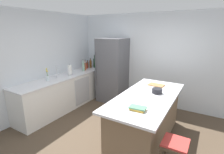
% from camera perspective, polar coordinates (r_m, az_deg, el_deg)
% --- Properties ---
extents(ground_plane, '(7.20, 7.20, 0.00)m').
position_cam_1_polar(ground_plane, '(3.54, 2.00, -21.49)').
color(ground_plane, '#4C3D2D').
extents(wall_rear, '(6.00, 0.10, 2.60)m').
position_cam_1_polar(wall_rear, '(4.99, 14.80, 5.39)').
color(wall_rear, silver).
rests_on(wall_rear, ground_plane).
extents(wall_left, '(0.10, 6.00, 2.60)m').
position_cam_1_polar(wall_left, '(4.62, -25.54, 3.61)').
color(wall_left, silver).
rests_on(wall_left, ground_plane).
extents(counter_run_left, '(0.68, 2.87, 0.92)m').
position_cam_1_polar(counter_run_left, '(4.96, -15.45, -4.80)').
color(counter_run_left, silver).
rests_on(counter_run_left, ground_plane).
extents(kitchen_island, '(0.96, 2.16, 0.94)m').
position_cam_1_polar(kitchen_island, '(3.49, 11.41, -13.16)').
color(kitchen_island, '#7A6047').
rests_on(kitchen_island, ground_plane).
extents(refrigerator, '(0.77, 0.76, 1.90)m').
position_cam_1_polar(refrigerator, '(5.16, 0.18, 2.25)').
color(refrigerator, '#56565B').
rests_on(refrigerator, ground_plane).
extents(bar_stool, '(0.36, 0.36, 0.66)m').
position_cam_1_polar(bar_stool, '(2.70, 20.29, -21.74)').
color(bar_stool, '#473828').
rests_on(bar_stool, ground_plane).
extents(sink_faucet, '(0.15, 0.05, 0.30)m').
position_cam_1_polar(sink_faucet, '(4.70, -18.02, 1.75)').
color(sink_faucet, silver).
rests_on(sink_faucet, counter_run_left).
extents(flower_vase, '(0.08, 0.08, 0.31)m').
position_cam_1_polar(flower_vase, '(4.47, -20.83, -0.01)').
color(flower_vase, silver).
rests_on(flower_vase, counter_run_left).
extents(paper_towel_roll, '(0.14, 0.14, 0.31)m').
position_cam_1_polar(paper_towel_roll, '(4.87, -13.94, 2.23)').
color(paper_towel_roll, gray).
rests_on(paper_towel_roll, counter_run_left).
extents(wine_bottle, '(0.07, 0.07, 0.42)m').
position_cam_1_polar(wine_bottle, '(5.71, -5.88, 4.77)').
color(wine_bottle, '#19381E').
rests_on(wine_bottle, counter_run_left).
extents(whiskey_bottle, '(0.08, 0.08, 0.31)m').
position_cam_1_polar(whiskey_bottle, '(5.70, -7.20, 4.35)').
color(whiskey_bottle, brown).
rests_on(whiskey_bottle, counter_run_left).
extents(syrup_bottle, '(0.06, 0.06, 0.26)m').
position_cam_1_polar(syrup_bottle, '(5.66, -8.16, 4.03)').
color(syrup_bottle, '#5B3319').
rests_on(syrup_bottle, counter_run_left).
extents(hot_sauce_bottle, '(0.05, 0.05, 0.21)m').
position_cam_1_polar(hot_sauce_bottle, '(5.56, -8.56, 3.59)').
color(hot_sauce_bottle, red).
rests_on(hot_sauce_bottle, counter_run_left).
extents(soda_bottle, '(0.07, 0.07, 0.31)m').
position_cam_1_polar(soda_bottle, '(5.48, -8.97, 3.82)').
color(soda_bottle, silver).
rests_on(soda_bottle, counter_run_left).
extents(vinegar_bottle, '(0.05, 0.05, 0.33)m').
position_cam_1_polar(vinegar_bottle, '(5.34, -8.94, 3.53)').
color(vinegar_bottle, '#994C23').
rests_on(vinegar_bottle, counter_run_left).
extents(gin_bottle, '(0.07, 0.07, 0.35)m').
position_cam_1_polar(gin_bottle, '(5.28, -9.61, 3.49)').
color(gin_bottle, '#8CB79E').
rests_on(gin_bottle, counter_run_left).
extents(cookbook_stack, '(0.27, 0.18, 0.05)m').
position_cam_1_polar(cookbook_stack, '(2.69, 8.62, -10.34)').
color(cookbook_stack, gold).
rests_on(cookbook_stack, kitchen_island).
extents(mixing_bowl, '(0.20, 0.20, 0.09)m').
position_cam_1_polar(mixing_bowl, '(3.44, 14.86, -4.51)').
color(mixing_bowl, black).
rests_on(mixing_bowl, kitchen_island).
extents(cutting_board, '(0.36, 0.24, 0.02)m').
position_cam_1_polar(cutting_board, '(3.93, 14.61, -2.60)').
color(cutting_board, '#9E7042').
rests_on(cutting_board, kitchen_island).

